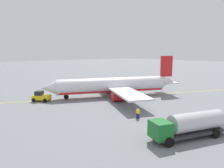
# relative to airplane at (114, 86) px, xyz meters

# --- Properties ---
(ground_plane) EXTENTS (400.00, 400.00, 0.00)m
(ground_plane) POSITION_rel_airplane_xyz_m (0.48, -0.22, -2.58)
(ground_plane) COLOR slate
(airplane) EXTENTS (31.66, 29.52, 9.50)m
(airplane) POSITION_rel_airplane_xyz_m (0.00, 0.00, 0.00)
(airplane) COLOR white
(airplane) RESTS_ON ground
(fuel_tanker) EXTENTS (10.99, 5.79, 3.15)m
(fuel_tanker) POSITION_rel_airplane_xyz_m (8.77, 24.43, -0.85)
(fuel_tanker) COLOR #2D2D33
(fuel_tanker) RESTS_ON ground
(pushback_tug) EXTENTS (3.96, 4.08, 2.20)m
(pushback_tug) POSITION_rel_airplane_xyz_m (15.15, -6.46, -1.57)
(pushback_tug) COLOR yellow
(pushback_tug) RESTS_ON ground
(refueling_worker) EXTENTS (0.46, 0.58, 1.71)m
(refueling_worker) POSITION_rel_airplane_xyz_m (8.03, 15.14, -1.75)
(refueling_worker) COLOR navy
(refueling_worker) RESTS_ON ground
(safety_cone_nose) EXTENTS (0.56, 0.56, 0.63)m
(safety_cone_nose) POSITION_rel_airplane_xyz_m (12.99, -10.61, -2.26)
(safety_cone_nose) COLOR #F2590F
(safety_cone_nose) RESTS_ON ground
(taxi_line_marking) EXTENTS (66.04, 30.03, 0.01)m
(taxi_line_marking) POSITION_rel_airplane_xyz_m (0.48, -0.22, -2.57)
(taxi_line_marking) COLOR yellow
(taxi_line_marking) RESTS_ON ground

